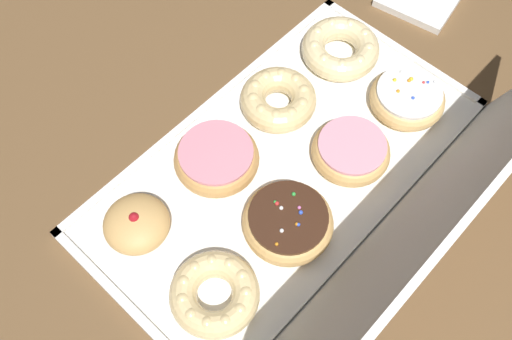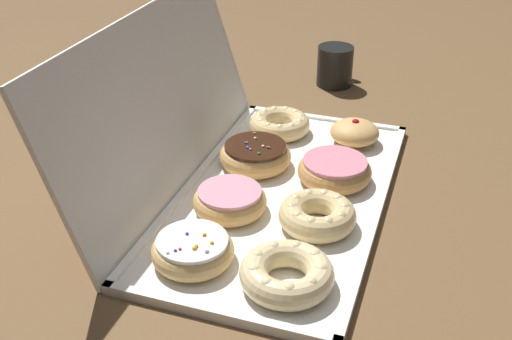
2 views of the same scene
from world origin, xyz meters
The scene contains 12 objects.
ground_plane centered at (0.00, 0.00, 0.00)m, with size 3.00×3.00×0.00m, color brown.
donut_box centered at (0.00, 0.00, 0.01)m, with size 0.58×0.31×0.01m.
box_lid_open centered at (0.00, 0.20, 0.14)m, with size 0.58×0.28×0.01m, color white.
cruller_donut_0 centered at (-0.21, -0.07, 0.03)m, with size 0.12×0.12×0.04m.
cruller_donut_1 centered at (-0.07, -0.07, 0.03)m, with size 0.11×0.11×0.04m.
pink_frosted_donut_2 centered at (0.06, -0.07, 0.03)m, with size 0.12×0.12×0.04m.
jelly_filled_donut_3 centered at (0.21, -0.07, 0.03)m, with size 0.09×0.09×0.05m.
sprinkle_donut_4 centered at (-0.20, 0.07, 0.03)m, with size 0.11×0.11×0.04m.
pink_frosted_donut_5 centered at (-0.07, 0.06, 0.03)m, with size 0.11×0.11×0.04m.
sprinkle_donut_6 centered at (0.07, 0.07, 0.03)m, with size 0.12×0.12×0.04m.
cruller_donut_7 centered at (0.20, 0.07, 0.03)m, with size 0.11×0.11×0.04m.
coffee_mug centered at (0.49, 0.03, 0.05)m, with size 0.10×0.08×0.09m.
Camera 2 is at (-0.81, -0.23, 0.54)m, focal length 44.26 mm.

